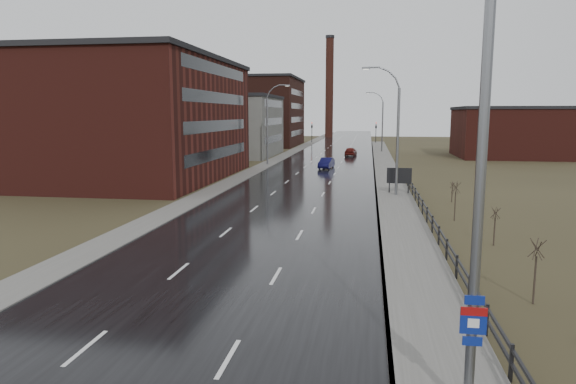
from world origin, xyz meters
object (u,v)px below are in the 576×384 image
(streetlight_main, at_px, (466,170))
(billboard, at_px, (399,176))
(car_near, at_px, (326,163))
(car_far, at_px, (351,152))

(streetlight_main, xyz_separation_m, billboard, (0.63, 35.17, -4.38))
(car_near, distance_m, car_far, 21.54)
(billboard, bearing_deg, car_near, 111.38)
(streetlight_main, relative_size, billboard, 4.91)
(streetlight_main, xyz_separation_m, car_near, (-7.71, 56.46, -5.35))
(billboard, distance_m, car_near, 22.89)
(billboard, distance_m, car_far, 43.10)
(car_near, bearing_deg, car_far, 90.68)
(car_near, relative_size, car_far, 0.96)
(streetlight_main, height_order, billboard, streetlight_main)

